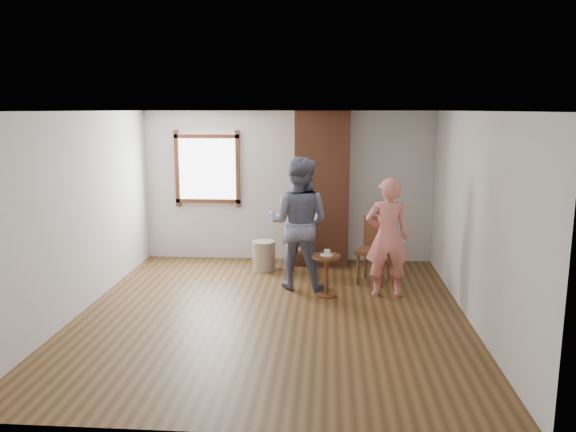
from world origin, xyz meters
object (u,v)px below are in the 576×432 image
object	(u,v)px
person_pink	(387,238)
man	(299,223)
side_table	(326,269)
dining_chair_right	(376,246)
stoneware_crock	(264,255)
dining_chair_left	(302,245)

from	to	relation	value
person_pink	man	bearing A→B (deg)	-16.56
person_pink	side_table	bearing A→B (deg)	2.74
dining_chair_right	man	size ratio (longest dim) A/B	0.51
stoneware_crock	dining_chair_left	world-z (taller)	dining_chair_left
stoneware_crock	dining_chair_left	size ratio (longest dim) A/B	0.58
dining_chair_left	person_pink	bearing A→B (deg)	-36.18
man	person_pink	bearing A→B (deg)	178.94
dining_chair_left	dining_chair_right	distance (m)	1.19
dining_chair_left	man	world-z (taller)	man
side_table	person_pink	xyz separation A→B (m)	(0.85, 0.08, 0.45)
stoneware_crock	dining_chair_left	xyz separation A→B (m)	(0.65, -0.18, 0.23)
dining_chair_left	side_table	distance (m)	1.16
dining_chair_right	person_pink	distance (m)	0.74
man	person_pink	world-z (taller)	man
man	person_pink	xyz separation A→B (m)	(1.26, -0.32, -0.12)
dining_chair_right	man	bearing A→B (deg)	-141.91
dining_chair_right	person_pink	bearing A→B (deg)	-60.33
dining_chair_left	man	size ratio (longest dim) A/B	0.43
stoneware_crock	side_table	size ratio (longest dim) A/B	0.81
dining_chair_left	man	bearing A→B (deg)	-88.91
side_table	dining_chair_left	bearing A→B (deg)	109.72
man	side_table	bearing A→B (deg)	149.50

